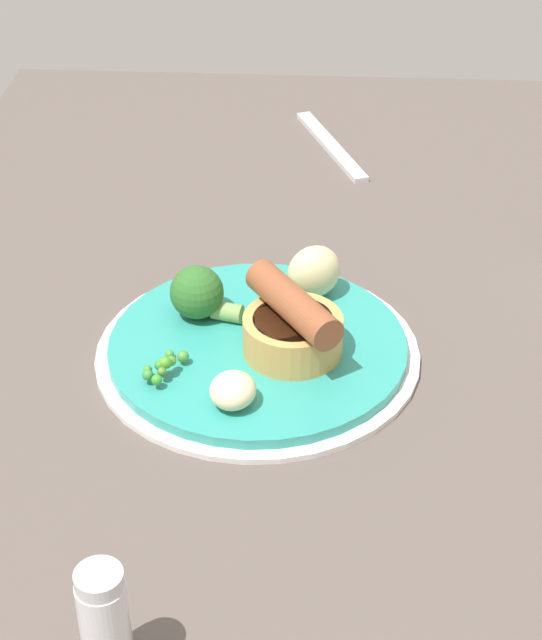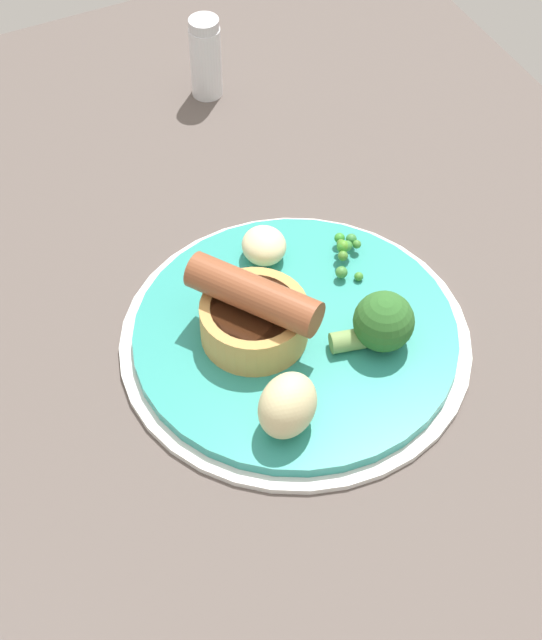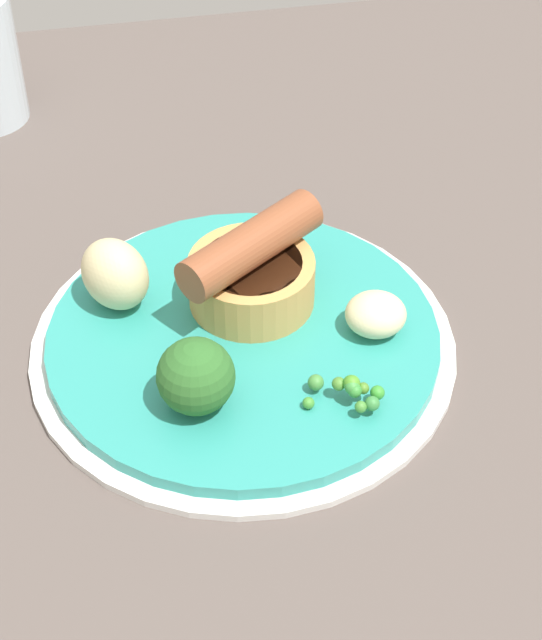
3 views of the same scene
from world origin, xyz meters
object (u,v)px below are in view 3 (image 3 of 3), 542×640
Objects in this scene: sausage_pudding at (251,271)px; dinner_plate at (243,342)px; potato_chunk_1 at (115,274)px; pea_pile at (349,389)px; potato_chunk_0 at (376,314)px; broccoli_floret_near at (196,375)px.

dinner_plate is at bearing -145.01° from sausage_pudding.
pea_pile is at bearing 137.54° from potato_chunk_1.
sausage_pudding reaches higher than potato_chunk_0.
broccoli_floret_near is 1.30× the size of potato_chunk_1.
pea_pile is 6.42cm from potato_chunk_0.
sausage_pudding is at bearing -110.46° from dinner_plate.
potato_chunk_1 reaches higher than pea_pile.
sausage_pudding is 9.31cm from broccoli_floret_near.
broccoli_floret_near is at bearing -11.42° from pea_pile.
potato_chunk_0 is at bearing -65.30° from sausage_pudding.
potato_chunk_0 reaches higher than dinner_plate.
potato_chunk_1 is at bearing -145.38° from broccoli_floret_near.
pea_pile is (-3.94, 9.80, -1.32)cm from sausage_pudding.
broccoli_floret_near is at bearing -154.47° from sausage_pudding.
sausage_pudding is 8.23cm from potato_chunk_0.
broccoli_floret_near is 1.65× the size of potato_chunk_0.
potato_chunk_0 is (-3.07, -5.63, 0.19)cm from pea_pile.
sausage_pudding is 2.06× the size of potato_chunk_1.
broccoli_floret_near is 10.29cm from potato_chunk_1.
sausage_pudding reaches higher than broccoli_floret_near.
pea_pile is 0.99× the size of potato_chunk_1.
dinner_plate is at bearing -53.99° from pea_pile.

